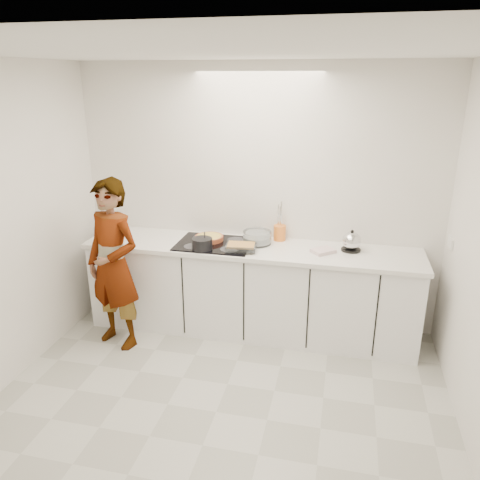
% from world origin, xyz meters
% --- Properties ---
extents(floor, '(3.60, 3.20, 0.00)m').
position_xyz_m(floor, '(0.00, 0.00, 0.00)').
color(floor, beige).
rests_on(floor, ground).
extents(ceiling, '(3.60, 3.20, 0.00)m').
position_xyz_m(ceiling, '(0.00, 0.00, 2.60)').
color(ceiling, white).
rests_on(ceiling, wall_back).
extents(wall_back, '(3.60, 0.00, 2.60)m').
position_xyz_m(wall_back, '(0.00, 1.60, 1.30)').
color(wall_back, white).
rests_on(wall_back, ground).
extents(wall_front, '(3.60, 0.00, 2.60)m').
position_xyz_m(wall_front, '(0.00, -1.60, 1.30)').
color(wall_front, white).
rests_on(wall_front, ground).
extents(base_cabinets, '(3.20, 0.58, 0.87)m').
position_xyz_m(base_cabinets, '(0.00, 1.28, 0.43)').
color(base_cabinets, white).
rests_on(base_cabinets, floor).
extents(countertop, '(3.24, 0.64, 0.04)m').
position_xyz_m(countertop, '(0.00, 1.28, 0.89)').
color(countertop, white).
rests_on(countertop, base_cabinets).
extents(hob, '(0.72, 0.54, 0.01)m').
position_xyz_m(hob, '(-0.35, 1.26, 0.92)').
color(hob, black).
rests_on(hob, countertop).
extents(tart_dish, '(0.36, 0.36, 0.05)m').
position_xyz_m(tart_dish, '(-0.43, 1.33, 0.95)').
color(tart_dish, '#A44B2A').
rests_on(tart_dish, hob).
extents(saucepan, '(0.20, 0.20, 0.18)m').
position_xyz_m(saucepan, '(-0.42, 1.07, 0.98)').
color(saucepan, black).
rests_on(saucepan, hob).
extents(baking_dish, '(0.30, 0.23, 0.05)m').
position_xyz_m(baking_dish, '(-0.06, 1.14, 0.95)').
color(baking_dish, silver).
rests_on(baking_dish, hob).
extents(mixing_bowl, '(0.30, 0.30, 0.13)m').
position_xyz_m(mixing_bowl, '(0.05, 1.37, 0.97)').
color(mixing_bowl, silver).
rests_on(mixing_bowl, countertop).
extents(tea_towel, '(0.25, 0.24, 0.03)m').
position_xyz_m(tea_towel, '(0.69, 1.27, 0.93)').
color(tea_towel, white).
rests_on(tea_towel, countertop).
extents(kettle, '(0.22, 0.22, 0.21)m').
position_xyz_m(kettle, '(0.94, 1.38, 1.00)').
color(kettle, black).
rests_on(kettle, countertop).
extents(utensil_crock, '(0.13, 0.13, 0.15)m').
position_xyz_m(utensil_crock, '(0.25, 1.53, 0.99)').
color(utensil_crock, orange).
rests_on(utensil_crock, countertop).
extents(cook, '(0.68, 0.55, 1.62)m').
position_xyz_m(cook, '(-1.19, 0.78, 0.81)').
color(cook, white).
rests_on(cook, floor).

